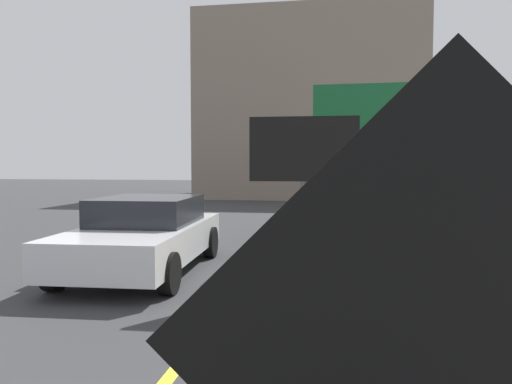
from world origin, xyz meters
name	(u,v)px	position (x,y,z in m)	size (l,w,h in m)	color
lane_center_stripe	(173,373)	(0.00, 6.00, 0.00)	(0.14, 36.00, 0.01)	yellow
roadwork_sign	(448,367)	(1.83, 2.95, 1.47)	(1.63, 0.15, 2.33)	#593819
arrow_board_trailer	(303,267)	(1.05, 8.81, 0.48)	(1.60, 1.83, 2.70)	orange
box_truck	(365,168)	(2.24, 14.49, 1.91)	(2.54, 6.67, 3.59)	black
pickup_car	(145,234)	(-1.99, 10.20, 0.70)	(2.25, 4.63, 1.38)	silver
highway_guide_sign	(411,127)	(4.35, 21.31, 3.42)	(2.79, 0.23, 5.00)	gray
far_building_block	(311,110)	(-0.10, 32.16, 5.33)	(12.82, 8.45, 10.65)	gray
traffic_cone_mid_lane	(313,314)	(1.30, 6.93, 0.35)	(0.36, 0.36, 0.72)	black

